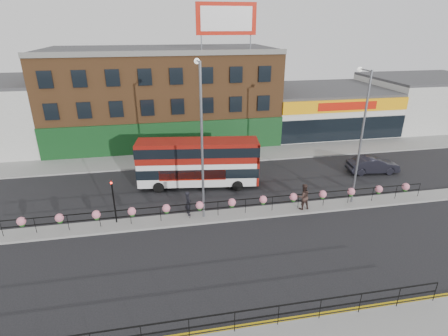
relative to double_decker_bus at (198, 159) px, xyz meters
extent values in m
plane|color=black|center=(1.68, -5.45, -2.47)|extent=(120.00, 120.00, 0.00)
cube|color=gray|center=(1.68, 6.55, -2.39)|extent=(60.00, 4.00, 0.15)
cube|color=gray|center=(1.68, -5.45, -2.39)|extent=(60.00, 1.60, 0.15)
cube|color=gold|center=(1.68, -15.15, -2.46)|extent=(60.00, 0.10, 0.01)
cube|color=gold|center=(1.68, -15.33, -2.46)|extent=(60.00, 0.10, 0.01)
cube|color=brown|center=(-2.32, 14.55, 2.53)|extent=(25.00, 12.00, 10.00)
cube|color=#3F3F42|center=(-2.32, 14.55, 7.68)|extent=(25.00, 12.00, 0.30)
cube|color=#103916|center=(-2.32, 8.47, -0.77)|extent=(25.00, 0.25, 3.40)
cube|color=silver|center=(17.68, 14.55, 0.03)|extent=(15.00, 12.00, 5.00)
cube|color=#3F3F42|center=(17.68, 14.55, 2.68)|extent=(15.00, 12.00, 0.30)
cube|color=#EB9D08|center=(17.68, 8.47, 1.83)|extent=(15.00, 0.25, 1.40)
cube|color=#B61405|center=(17.68, 8.35, 1.83)|extent=(7.00, 0.10, 0.90)
cube|color=black|center=(17.68, 8.47, -0.87)|extent=(15.00, 0.25, 2.60)
cube|color=#B8B8B3|center=(32.43, 14.55, 0.53)|extent=(14.50, 12.00, 6.00)
cube|color=#3F3F42|center=(32.43, 14.55, 3.68)|extent=(14.50, 12.00, 0.30)
cube|color=#B61405|center=(4.18, 9.55, 10.73)|extent=(6.00, 0.25, 3.00)
cube|color=silver|center=(4.18, 9.41, 10.73)|extent=(5.10, 0.04, 2.25)
cylinder|color=slate|center=(1.68, 9.55, 8.53)|extent=(0.12, 0.12, 1.40)
cylinder|color=slate|center=(6.68, 9.55, 8.53)|extent=(0.12, 0.12, 1.40)
cube|color=black|center=(1.68, -5.45, -1.22)|extent=(30.00, 0.05, 0.05)
cube|color=black|center=(1.68, -5.45, -1.71)|extent=(30.00, 0.05, 0.05)
cylinder|color=black|center=(-13.32, -5.45, -1.77)|extent=(0.04, 0.04, 1.10)
cylinder|color=black|center=(-11.32, -5.45, -1.77)|extent=(0.04, 0.04, 1.10)
cylinder|color=black|center=(-9.32, -5.45, -1.77)|extent=(0.04, 0.04, 1.10)
cylinder|color=black|center=(-7.32, -5.45, -1.77)|extent=(0.04, 0.04, 1.10)
cylinder|color=black|center=(-5.32, -5.45, -1.77)|extent=(0.04, 0.04, 1.10)
cylinder|color=black|center=(-3.32, -5.45, -1.77)|extent=(0.04, 0.04, 1.10)
cylinder|color=black|center=(-1.32, -5.45, -1.77)|extent=(0.04, 0.04, 1.10)
cylinder|color=black|center=(0.68, -5.45, -1.77)|extent=(0.04, 0.04, 1.10)
cylinder|color=black|center=(2.68, -5.45, -1.77)|extent=(0.04, 0.04, 1.10)
cylinder|color=black|center=(4.68, -5.45, -1.77)|extent=(0.04, 0.04, 1.10)
cylinder|color=black|center=(6.68, -5.45, -1.77)|extent=(0.04, 0.04, 1.10)
cylinder|color=black|center=(8.68, -5.45, -1.77)|extent=(0.04, 0.04, 1.10)
cylinder|color=black|center=(10.68, -5.45, -1.77)|extent=(0.04, 0.04, 1.10)
cylinder|color=black|center=(12.68, -5.45, -1.77)|extent=(0.04, 0.04, 1.10)
cylinder|color=black|center=(14.68, -5.45, -1.77)|extent=(0.04, 0.04, 1.10)
cylinder|color=black|center=(16.68, -5.45, -1.77)|extent=(0.04, 0.04, 1.10)
sphere|color=#D77188|center=(-12.07, -5.45, -1.37)|extent=(0.56, 0.56, 0.56)
sphere|color=#1A5317|center=(-12.07, -5.45, -1.60)|extent=(0.36, 0.36, 0.36)
sphere|color=#D77188|center=(-9.78, -5.45, -1.37)|extent=(0.56, 0.56, 0.56)
sphere|color=#1A5317|center=(-9.78, -5.45, -1.60)|extent=(0.36, 0.36, 0.36)
sphere|color=#D77188|center=(-7.49, -5.45, -1.37)|extent=(0.56, 0.56, 0.56)
sphere|color=#1A5317|center=(-7.49, -5.45, -1.60)|extent=(0.36, 0.36, 0.36)
sphere|color=#D77188|center=(-5.20, -5.45, -1.37)|extent=(0.56, 0.56, 0.56)
sphere|color=#1A5317|center=(-5.20, -5.45, -1.60)|extent=(0.36, 0.36, 0.36)
sphere|color=#D77188|center=(-2.90, -5.45, -1.37)|extent=(0.56, 0.56, 0.56)
sphere|color=#1A5317|center=(-2.90, -5.45, -1.60)|extent=(0.36, 0.36, 0.36)
sphere|color=#D77188|center=(-0.61, -5.45, -1.37)|extent=(0.56, 0.56, 0.56)
sphere|color=#1A5317|center=(-0.61, -5.45, -1.60)|extent=(0.36, 0.36, 0.36)
sphere|color=#D77188|center=(1.68, -5.45, -1.37)|extent=(0.56, 0.56, 0.56)
sphere|color=#1A5317|center=(1.68, -5.45, -1.60)|extent=(0.36, 0.36, 0.36)
sphere|color=#D77188|center=(3.97, -5.45, -1.37)|extent=(0.56, 0.56, 0.56)
sphere|color=#1A5317|center=(3.97, -5.45, -1.60)|extent=(0.36, 0.36, 0.36)
sphere|color=#D77188|center=(6.26, -5.45, -1.37)|extent=(0.56, 0.56, 0.56)
sphere|color=#1A5317|center=(6.26, -5.45, -1.60)|extent=(0.36, 0.36, 0.36)
sphere|color=#D77188|center=(8.55, -5.45, -1.37)|extent=(0.56, 0.56, 0.56)
sphere|color=#1A5317|center=(8.55, -5.45, -1.60)|extent=(0.36, 0.36, 0.36)
sphere|color=#D77188|center=(10.85, -5.45, -1.37)|extent=(0.56, 0.56, 0.56)
sphere|color=#1A5317|center=(10.85, -5.45, -1.60)|extent=(0.36, 0.36, 0.36)
sphere|color=#D77188|center=(13.14, -5.45, -1.37)|extent=(0.56, 0.56, 0.56)
sphere|color=#1A5317|center=(13.14, -5.45, -1.60)|extent=(0.36, 0.36, 0.36)
sphere|color=#D77188|center=(15.43, -5.45, -1.37)|extent=(0.56, 0.56, 0.56)
sphere|color=#1A5317|center=(15.43, -5.45, -1.60)|extent=(0.36, 0.36, 0.36)
cube|color=black|center=(-0.32, -15.55, -1.22)|extent=(20.00, 0.05, 0.05)
cube|color=black|center=(-0.32, -15.55, -1.71)|extent=(20.00, 0.05, 0.05)
cylinder|color=black|center=(-4.32, -15.55, -1.77)|extent=(0.04, 0.04, 1.10)
cylinder|color=black|center=(-2.32, -15.55, -1.77)|extent=(0.04, 0.04, 1.10)
cylinder|color=black|center=(-0.32, -15.55, -1.77)|extent=(0.04, 0.04, 1.10)
cylinder|color=black|center=(1.68, -15.55, -1.77)|extent=(0.04, 0.04, 1.10)
cylinder|color=black|center=(3.68, -15.55, -1.77)|extent=(0.04, 0.04, 1.10)
cylinder|color=black|center=(5.68, -15.55, -1.77)|extent=(0.04, 0.04, 1.10)
cylinder|color=black|center=(7.68, -15.55, -1.77)|extent=(0.04, 0.04, 1.10)
cylinder|color=black|center=(9.68, -15.55, -1.77)|extent=(0.04, 0.04, 1.10)
cube|color=silver|center=(-0.05, 0.01, -0.32)|extent=(10.05, 3.56, 3.58)
cube|color=maroon|center=(-0.05, 0.01, 0.71)|extent=(10.12, 3.63, 1.61)
cube|color=black|center=(-0.05, 0.01, -0.95)|extent=(10.14, 3.65, 0.81)
cube|color=black|center=(-0.05, 0.01, 0.84)|extent=(10.17, 3.67, 0.81)
cube|color=maroon|center=(-0.05, 0.01, 1.50)|extent=(10.05, 3.56, 0.11)
cube|color=maroon|center=(4.77, -0.66, -0.32)|extent=(0.51, 2.30, 3.58)
cube|color=#B61405|center=(-0.65, -1.06, -0.99)|extent=(5.32, 0.77, 0.89)
cylinder|color=black|center=(-3.39, -0.66, -2.02)|extent=(0.92, 0.39, 0.89)
cylinder|color=black|center=(-3.09, 1.56, -2.02)|extent=(0.92, 0.39, 0.89)
cylinder|color=black|center=(2.99, -1.54, -2.02)|extent=(0.92, 0.39, 0.89)
cylinder|color=black|center=(3.29, 0.68, -2.02)|extent=(0.92, 0.39, 0.89)
imported|color=black|center=(16.04, -0.11, -1.71)|extent=(2.45, 4.91, 1.52)
imported|color=black|center=(-1.37, -4.90, -1.41)|extent=(0.87, 0.76, 1.82)
imported|color=#372621|center=(6.95, -5.63, -1.33)|extent=(1.08, 0.90, 1.97)
cylinder|color=slate|center=(-0.33, -5.39, 2.97)|extent=(0.17, 0.17, 10.57)
cylinder|color=slate|center=(-0.33, -4.60, 8.15)|extent=(0.11, 1.59, 0.11)
sphere|color=silver|center=(-0.33, -3.81, 8.10)|extent=(0.38, 0.38, 0.38)
cylinder|color=slate|center=(11.06, -5.33, 2.58)|extent=(0.16, 0.16, 9.80)
cylinder|color=slate|center=(11.06, -4.59, 7.39)|extent=(0.10, 1.47, 0.10)
sphere|color=silver|center=(11.06, -3.86, 7.34)|extent=(0.35, 0.35, 0.35)
cylinder|color=black|center=(-6.32, -5.05, -0.72)|extent=(0.10, 0.10, 3.20)
imported|color=black|center=(-6.32, -5.05, 0.88)|extent=(0.15, 0.18, 0.90)
sphere|color=#FF190C|center=(-6.32, -5.17, 0.70)|extent=(0.14, 0.14, 0.14)
camera|label=1|loc=(-2.92, -26.78, 10.30)|focal=28.00mm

